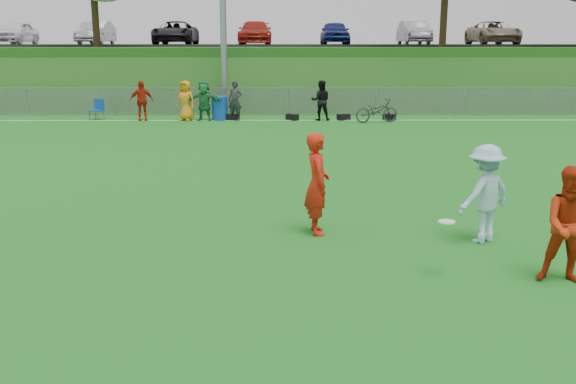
{
  "coord_description": "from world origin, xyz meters",
  "views": [
    {
      "loc": [
        -0.29,
        -9.5,
        3.34
      ],
      "look_at": [
        -0.21,
        0.5,
        0.97
      ],
      "focal_mm": 40.0,
      "sensor_mm": 36.0,
      "label": 1
    }
  ],
  "objects_px": {
    "recycling_bin": "(220,108)",
    "player_blue": "(485,194)",
    "player_red_left": "(317,184)",
    "player_red_center": "(572,226)",
    "bicycle": "(377,111)",
    "frisbee": "(447,222)"
  },
  "relations": [
    {
      "from": "frisbee",
      "to": "bicycle",
      "type": "xyz_separation_m",
      "value": [
        1.6,
        18.04,
        -0.34
      ]
    },
    {
      "from": "player_red_left",
      "to": "player_blue",
      "type": "height_order",
      "value": "player_red_left"
    },
    {
      "from": "player_red_center",
      "to": "bicycle",
      "type": "distance_m",
      "value": 18.29
    },
    {
      "from": "player_blue",
      "to": "player_red_left",
      "type": "bearing_deg",
      "value": -42.87
    },
    {
      "from": "recycling_bin",
      "to": "bicycle",
      "type": "xyz_separation_m",
      "value": [
        6.64,
        -0.9,
        -0.02
      ]
    },
    {
      "from": "recycling_bin",
      "to": "player_blue",
      "type": "bearing_deg",
      "value": -70.56
    },
    {
      "from": "player_red_center",
      "to": "recycling_bin",
      "type": "bearing_deg",
      "value": 124.6
    },
    {
      "from": "player_red_left",
      "to": "bicycle",
      "type": "relative_size",
      "value": 0.97
    },
    {
      "from": "player_red_left",
      "to": "recycling_bin",
      "type": "height_order",
      "value": "player_red_left"
    },
    {
      "from": "player_red_center",
      "to": "player_blue",
      "type": "height_order",
      "value": "player_red_center"
    },
    {
      "from": "player_red_left",
      "to": "frisbee",
      "type": "height_order",
      "value": "player_red_left"
    },
    {
      "from": "player_blue",
      "to": "frisbee",
      "type": "relative_size",
      "value": 6.93
    },
    {
      "from": "bicycle",
      "to": "player_blue",
      "type": "bearing_deg",
      "value": 163.2
    },
    {
      "from": "player_red_left",
      "to": "player_blue",
      "type": "distance_m",
      "value": 2.83
    },
    {
      "from": "player_blue",
      "to": "recycling_bin",
      "type": "distance_m",
      "value": 18.32
    },
    {
      "from": "player_red_left",
      "to": "bicycle",
      "type": "bearing_deg",
      "value": -19.63
    },
    {
      "from": "player_red_left",
      "to": "player_red_center",
      "type": "bearing_deg",
      "value": -133.23
    },
    {
      "from": "player_red_center",
      "to": "frisbee",
      "type": "relative_size",
      "value": 6.93
    },
    {
      "from": "player_red_center",
      "to": "recycling_bin",
      "type": "xyz_separation_m",
      "value": [
        -6.72,
        19.19,
        -0.33
      ]
    },
    {
      "from": "player_red_center",
      "to": "frisbee",
      "type": "height_order",
      "value": "player_red_center"
    },
    {
      "from": "player_blue",
      "to": "bicycle",
      "type": "xyz_separation_m",
      "value": [
        0.55,
        16.38,
        -0.35
      ]
    },
    {
      "from": "bicycle",
      "to": "player_red_center",
      "type": "bearing_deg",
      "value": 165.36
    }
  ]
}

